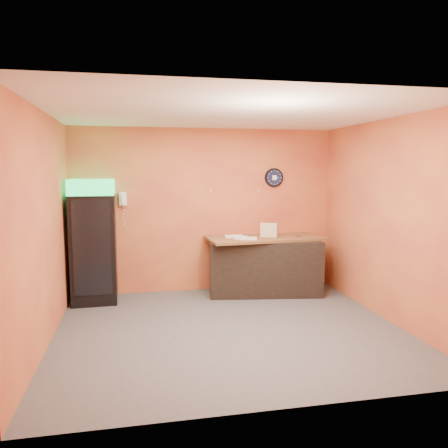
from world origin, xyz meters
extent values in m
plane|color=#47474C|center=(0.00, 0.00, 0.00)|extent=(4.50, 4.50, 0.00)
cube|color=orange|center=(0.00, 2.00, 1.40)|extent=(4.50, 0.02, 2.80)
cube|color=orange|center=(-2.25, 0.00, 1.40)|extent=(0.02, 4.00, 2.80)
cube|color=orange|center=(2.25, 0.00, 1.40)|extent=(0.02, 4.00, 2.80)
cube|color=white|center=(0.00, 0.00, 2.80)|extent=(4.50, 4.00, 0.02)
cube|color=black|center=(-1.85, 1.65, 0.85)|extent=(0.70, 0.70, 1.71)
cube|color=#18D25C|center=(-1.85, 1.65, 1.83)|extent=(0.70, 0.70, 0.24)
cube|color=black|center=(-1.86, 1.30, 0.93)|extent=(0.57, 0.03, 1.46)
cube|color=black|center=(0.95, 1.59, 0.46)|extent=(1.96, 1.10, 0.93)
cylinder|color=black|center=(1.22, 1.98, 1.96)|extent=(0.33, 0.05, 0.33)
cylinder|color=#0F1433|center=(1.22, 1.95, 1.96)|extent=(0.28, 0.01, 0.28)
cube|color=white|center=(1.22, 1.94, 1.96)|extent=(0.08, 0.00, 0.08)
cube|color=white|center=(-1.39, 1.96, 1.62)|extent=(0.12, 0.07, 0.22)
cube|color=white|center=(-1.39, 1.91, 1.62)|extent=(0.05, 0.04, 0.18)
cube|color=brown|center=(0.95, 1.59, 0.95)|extent=(1.99, 1.00, 0.04)
cube|color=beige|center=(1.01, 1.57, 1.00)|extent=(0.29, 0.20, 0.06)
cube|color=beige|center=(1.01, 1.57, 1.06)|extent=(0.29, 0.20, 0.06)
cube|color=beige|center=(1.01, 1.57, 1.12)|extent=(0.29, 0.20, 0.06)
cube|color=beige|center=(1.01, 1.57, 1.17)|extent=(0.29, 0.20, 0.06)
cube|color=white|center=(0.49, 1.47, 0.99)|extent=(0.27, 0.16, 0.04)
cube|color=white|center=(0.60, 1.36, 0.99)|extent=(0.30, 0.17, 0.04)
cube|color=white|center=(0.42, 1.62, 0.99)|extent=(0.30, 0.14, 0.04)
cylinder|color=silver|center=(0.66, 1.69, 1.00)|extent=(0.06, 0.06, 0.06)
camera|label=1|loc=(-1.17, -5.44, 2.09)|focal=35.00mm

